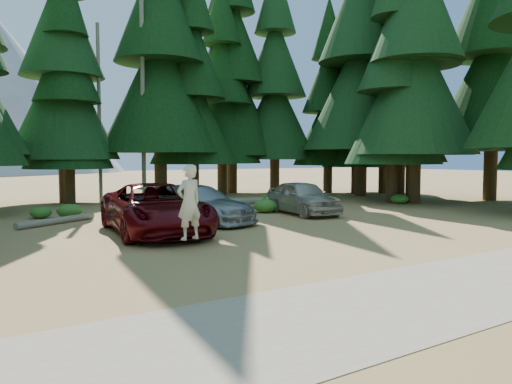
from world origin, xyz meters
TOP-DOWN VIEW (x-y plane):
  - ground at (0.00, 0.00)m, footprint 160.00×160.00m
  - gravel_strip at (0.00, -6.50)m, footprint 26.00×3.50m
  - forest_belt_north at (0.00, 15.00)m, footprint 36.00×7.00m
  - forest_belt_east at (15.50, 4.00)m, footprint 6.00×22.00m
  - snag_front at (0.80, 14.50)m, footprint 0.24×0.24m
  - snag_back at (-1.20, 16.00)m, footprint 0.20×0.20m
  - red_pickup at (-3.02, 3.26)m, footprint 3.58×6.38m
  - silver_minivan_center at (-0.62, 4.93)m, footprint 3.65×5.49m
  - silver_minivan_right at (4.65, 5.03)m, footprint 2.39×4.65m
  - frisbee_player at (-3.51, -0.39)m, footprint 0.81×0.60m
  - log_left at (-5.28, 7.52)m, footprint 3.26×2.13m
  - log_mid at (-0.42, 8.13)m, footprint 3.17×2.34m
  - log_right at (6.70, 9.99)m, footprint 5.23×2.07m
  - shrub_far_left at (-4.39, 9.44)m, footprint 1.06×1.06m
  - shrub_left at (-5.46, 9.86)m, footprint 0.88×0.88m
  - shrub_center_left at (0.31, 7.72)m, footprint 1.07×1.07m
  - shrub_center_right at (2.82, 7.76)m, footprint 0.92×0.92m
  - shrub_right at (3.63, 6.50)m, footprint 1.10×1.10m
  - shrub_far_right at (5.81, 8.87)m, footprint 1.25×1.25m
  - shrub_edge_east at (12.29, 6.10)m, footprint 0.96×0.96m

SIDE VIEW (x-z plane):
  - ground at x=0.00m, z-range 0.00..0.00m
  - forest_belt_north at x=0.00m, z-range -11.00..11.00m
  - forest_belt_east at x=15.50m, z-range -11.00..11.00m
  - gravel_strip at x=0.00m, z-range 0.00..0.01m
  - log_left at x=-5.28m, z-range 0.00..0.26m
  - log_mid at x=-0.42m, z-range 0.00..0.30m
  - log_right at x=6.70m, z-range 0.00..0.35m
  - shrub_left at x=-5.46m, z-range 0.00..0.48m
  - shrub_center_right at x=2.82m, z-range 0.00..0.51m
  - shrub_edge_east at x=12.29m, z-range 0.00..0.53m
  - shrub_far_left at x=-4.39m, z-range 0.00..0.58m
  - shrub_center_left at x=0.31m, z-range 0.00..0.59m
  - shrub_right at x=3.63m, z-range 0.00..0.61m
  - shrub_far_right at x=5.81m, z-range 0.00..0.69m
  - silver_minivan_center at x=-0.62m, z-range 0.00..1.48m
  - silver_minivan_right at x=4.65m, z-range 0.00..1.51m
  - red_pickup at x=-3.02m, z-range 0.00..1.68m
  - frisbee_player at x=-3.51m, z-range 0.36..2.37m
  - snag_back at x=-1.20m, z-range 0.00..10.00m
  - snag_front at x=0.80m, z-range 0.00..12.00m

